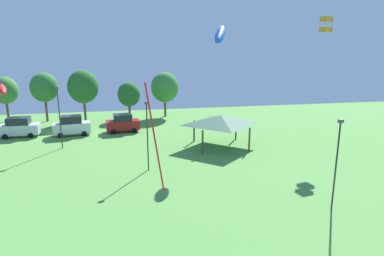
# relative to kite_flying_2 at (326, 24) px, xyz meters

# --- Properties ---
(kite_flying_2) EXTENTS (1.20, 1.22, 1.72)m
(kite_flying_2) POSITION_rel_kite_flying_2_xyz_m (0.00, 0.00, 0.00)
(kite_flying_2) COLOR orange
(kite_flying_3) EXTENTS (2.25, 3.83, 2.41)m
(kite_flying_3) POSITION_rel_kite_flying_2_xyz_m (-33.63, -2.36, -6.12)
(kite_flying_3) COLOR red
(kite_flying_4) EXTENTS (2.56, 3.32, 4.59)m
(kite_flying_4) POSITION_rel_kite_flying_2_xyz_m (-22.65, -27.01, -2.00)
(kite_flying_4) COLOR orange
(kite_flying_6) EXTENTS (2.71, 4.62, 2.66)m
(kite_flying_6) POSITION_rel_kite_flying_2_xyz_m (-12.23, 0.07, -1.14)
(kite_flying_6) COLOR blue
(parked_car_leftmost) EXTENTS (4.76, 2.10, 2.49)m
(parked_car_leftmost) POSITION_rel_kite_flying_2_xyz_m (-35.79, 8.70, -12.34)
(parked_car_leftmost) COLOR silver
(parked_car_leftmost) RESTS_ON ground
(parked_car_second_from_left) EXTENTS (4.76, 2.52, 2.55)m
(parked_car_second_from_left) POSITION_rel_kite_flying_2_xyz_m (-29.39, 8.19, -12.32)
(parked_car_second_from_left) COLOR silver
(parked_car_second_from_left) RESTS_ON ground
(parked_car_third_from_left) EXTENTS (4.49, 2.40, 2.39)m
(parked_car_third_from_left) POSITION_rel_kite_flying_2_xyz_m (-22.99, 8.74, -12.38)
(parked_car_third_from_left) COLOR maroon
(parked_car_third_from_left) RESTS_ON ground
(park_pavilion) EXTENTS (6.79, 6.11, 3.60)m
(park_pavilion) POSITION_rel_kite_flying_2_xyz_m (-11.95, 0.11, -10.48)
(park_pavilion) COLOR brown
(park_pavilion) RESTS_ON ground
(light_post_0) EXTENTS (0.36, 0.20, 6.47)m
(light_post_0) POSITION_rel_kite_flying_2_xyz_m (-20.61, -6.10, -9.92)
(light_post_0) COLOR #2D2D33
(light_post_0) RESTS_ON ground
(light_post_1) EXTENTS (0.36, 0.20, 6.93)m
(light_post_1) POSITION_rel_kite_flying_2_xyz_m (-29.69, 2.57, -9.69)
(light_post_1) COLOR #2D2D33
(light_post_1) RESTS_ON ground
(light_post_2) EXTENTS (0.36, 0.20, 6.55)m
(light_post_2) POSITION_rel_kite_flying_2_xyz_m (-8.23, -16.29, -9.88)
(light_post_2) COLOR #2D2D33
(light_post_2) RESTS_ON ground
(treeline_tree_1) EXTENTS (3.67, 3.67, 6.70)m
(treeline_tree_1) POSITION_rel_kite_flying_2_xyz_m (-40.04, 18.47, -8.90)
(treeline_tree_1) COLOR brown
(treeline_tree_1) RESTS_ON ground
(treeline_tree_2) EXTENTS (3.98, 3.98, 7.32)m
(treeline_tree_2) POSITION_rel_kite_flying_2_xyz_m (-34.29, 17.42, -8.46)
(treeline_tree_2) COLOR brown
(treeline_tree_2) RESTS_ON ground
(treeline_tree_3) EXTENTS (4.51, 4.51, 7.67)m
(treeline_tree_3) POSITION_rel_kite_flying_2_xyz_m (-28.65, 16.73, -8.39)
(treeline_tree_3) COLOR brown
(treeline_tree_3) RESTS_ON ground
(treeline_tree_4) EXTENTS (3.47, 3.47, 5.72)m
(treeline_tree_4) POSITION_rel_kite_flying_2_xyz_m (-21.98, 17.11, -9.77)
(treeline_tree_4) COLOR brown
(treeline_tree_4) RESTS_ON ground
(treeline_tree_5) EXTENTS (4.36, 4.36, 7.10)m
(treeline_tree_5) POSITION_rel_kite_flying_2_xyz_m (-16.32, 17.61, -8.88)
(treeline_tree_5) COLOR brown
(treeline_tree_5) RESTS_ON ground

